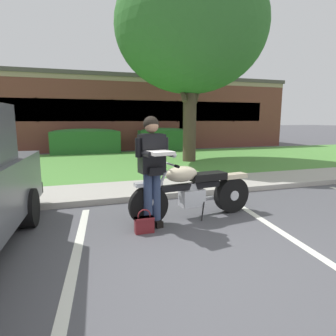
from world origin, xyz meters
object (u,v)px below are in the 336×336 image
(rider_person, at_px, (152,163))
(handbag, at_px, (144,223))
(brick_building, at_px, (102,114))
(hedge_center_left, at_px, (164,139))
(shade_tree, at_px, (191,28))
(hedge_left, at_px, (86,141))
(motorcycle, at_px, (197,190))

(rider_person, relative_size, handbag, 4.74)
(rider_person, height_order, brick_building, brick_building)
(hedge_center_left, bearing_deg, rider_person, -108.08)
(handbag, bearing_deg, shade_tree, 62.54)
(rider_person, bearing_deg, handbag, -133.84)
(handbag, distance_m, brick_building, 16.89)
(hedge_left, bearing_deg, hedge_center_left, 0.00)
(handbag, height_order, brick_building, brick_building)
(motorcycle, bearing_deg, hedge_center_left, 76.07)
(rider_person, bearing_deg, motorcycle, 13.55)
(rider_person, xyz_separation_m, hedge_left, (-0.60, 10.06, -0.36))
(hedge_center_left, bearing_deg, handbag, -108.68)
(hedge_center_left, distance_m, brick_building, 7.09)
(rider_person, distance_m, hedge_center_left, 10.59)
(handbag, distance_m, hedge_left, 10.28)
(handbag, height_order, shade_tree, shade_tree)
(motorcycle, bearing_deg, hedge_left, 98.32)
(motorcycle, xyz_separation_m, hedge_left, (-1.44, 9.86, 0.17))
(shade_tree, height_order, hedge_center_left, shade_tree)
(handbag, bearing_deg, motorcycle, 21.03)
(brick_building, bearing_deg, rider_person, -92.86)
(motorcycle, bearing_deg, brick_building, 90.04)
(hedge_left, height_order, brick_building, brick_building)
(shade_tree, relative_size, brick_building, 0.34)
(hedge_center_left, bearing_deg, hedge_left, 180.00)
(handbag, distance_m, hedge_center_left, 10.84)
(rider_person, relative_size, brick_building, 0.08)
(shade_tree, distance_m, hedge_center_left, 5.79)
(hedge_center_left, height_order, brick_building, brick_building)
(motorcycle, height_order, handbag, motorcycle)
(rider_person, xyz_separation_m, hedge_center_left, (3.28, 10.06, -0.36))
(hedge_left, bearing_deg, shade_tree, -46.21)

